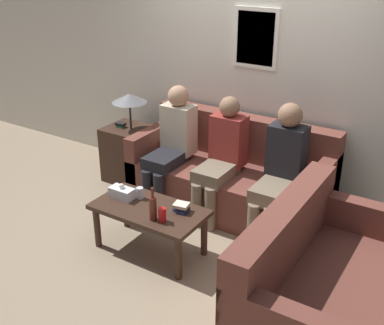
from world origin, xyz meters
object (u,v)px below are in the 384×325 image
Objects in this scene: couch_main at (231,178)px; wine_bottle at (153,208)px; drinking_glass at (140,193)px; person_middle at (222,154)px; person_left at (172,141)px; couch_side at (318,289)px; person_right at (281,167)px; coffee_table at (149,214)px.

wine_bottle is (-0.08, -1.25, 0.23)m from couch_main.
couch_main is at bearing 68.60° from drinking_glass.
person_left is at bearing -178.96° from person_middle.
drinking_glass is at bearing -75.57° from person_left.
couch_side is at bearing -42.38° from couch_main.
person_right reaches higher than wine_bottle.
person_middle is at bearing -96.99° from couch_main.
person_right is at bearing 56.41° from wine_bottle.
person_middle reaches higher than couch_side.
person_left reaches higher than couch_main.
couch_side is 1.78m from drinking_glass.
couch_side is 1.31× the size of person_middle.
couch_side is 14.96× the size of drinking_glass.
person_left reaches higher than drinking_glass.
person_right is (0.84, 0.90, 0.31)m from coffee_table.
coffee_table is (-1.58, 0.12, 0.05)m from couch_side.
person_right reaches higher than person_middle.
couch_main is 1.29× the size of couch_side.
coffee_table is at bearing -133.01° from person_right.
couch_side is at bearing 0.64° from wine_bottle.
wine_bottle is 1.09m from person_middle.
wine_bottle is at bearing 90.64° from couch_side.
person_left is 0.59m from person_middle.
person_left is (-0.54, 1.07, 0.12)m from wine_bottle.
wine_bottle is 0.25× the size of person_middle.
couch_side reaches higher than coffee_table.
drinking_glass is at bearing 82.89° from couch_side.
person_middle is at bearing 52.37° from couch_side.
couch_main reaches higher than coffee_table.
couch_side is at bearing -7.11° from drinking_glass.
person_middle is at bearing 87.15° from wine_bottle.
person_left reaches higher than wine_bottle.
person_left is (-1.97, 1.05, 0.35)m from couch_side.
person_middle is (-1.38, 1.06, 0.33)m from couch_side.
drinking_glass reaches higher than coffee_table.
person_middle is at bearing 176.56° from person_right.
couch_main is at bearing 78.55° from coffee_table.
drinking_glass is (-1.76, 0.22, 0.17)m from couch_side.
coffee_table is 1.00m from person_middle.
wine_bottle is 2.81× the size of drinking_glass.
drinking_glass is 0.09× the size of person_middle.
couch_main is 0.75m from person_right.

